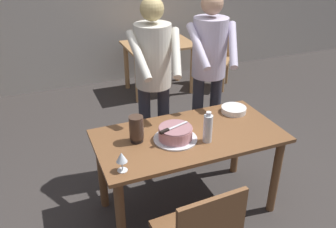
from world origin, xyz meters
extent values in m
plane|color=#383330|center=(0.00, 0.00, 0.00)|extent=(14.00, 14.00, 0.00)
cube|color=brown|center=(0.00, 0.00, 0.73)|extent=(1.48, 0.76, 0.03)
cylinder|color=brown|center=(-0.67, -0.30, 0.36)|extent=(0.07, 0.07, 0.72)
cylinder|color=brown|center=(0.67, -0.30, 0.36)|extent=(0.07, 0.07, 0.72)
cylinder|color=brown|center=(-0.67, 0.30, 0.36)|extent=(0.07, 0.07, 0.72)
cylinder|color=brown|center=(0.67, 0.30, 0.36)|extent=(0.07, 0.07, 0.72)
cylinder|color=silver|center=(-0.13, -0.03, 0.76)|extent=(0.34, 0.34, 0.01)
cylinder|color=#D18C93|center=(-0.13, -0.03, 0.81)|extent=(0.26, 0.26, 0.09)
cylinder|color=#926267|center=(-0.13, -0.03, 0.86)|extent=(0.25, 0.25, 0.01)
cube|color=silver|center=(-0.11, -0.02, 0.87)|extent=(0.20, 0.08, 0.00)
cube|color=black|center=(-0.24, -0.06, 0.87)|extent=(0.08, 0.05, 0.02)
cylinder|color=white|center=(0.53, 0.20, 0.76)|extent=(0.22, 0.22, 0.01)
cylinder|color=white|center=(0.53, 0.20, 0.77)|extent=(0.22, 0.22, 0.01)
cylinder|color=white|center=(0.53, 0.20, 0.78)|extent=(0.22, 0.22, 0.01)
cylinder|color=white|center=(0.53, 0.20, 0.79)|extent=(0.22, 0.22, 0.01)
cylinder|color=white|center=(0.53, 0.20, 0.80)|extent=(0.22, 0.22, 0.01)
cylinder|color=silver|center=(-0.62, -0.26, 0.75)|extent=(0.07, 0.07, 0.00)
cylinder|color=silver|center=(-0.62, -0.26, 0.79)|extent=(0.01, 0.01, 0.07)
cone|color=silver|center=(-0.62, -0.26, 0.86)|extent=(0.08, 0.08, 0.07)
cylinder|color=silver|center=(0.08, -0.14, 0.86)|extent=(0.07, 0.07, 0.22)
cylinder|color=silver|center=(0.08, -0.14, 0.98)|extent=(0.04, 0.04, 0.03)
cylinder|color=black|center=(-0.41, 0.06, 0.77)|extent=(0.10, 0.10, 0.03)
cylinder|color=#3F2D23|center=(-0.41, 0.06, 0.87)|extent=(0.11, 0.11, 0.18)
cylinder|color=#2D2D38|center=(0.01, 0.59, 0.47)|extent=(0.11, 0.11, 0.95)
cylinder|color=#2D2D38|center=(-0.17, 0.61, 0.47)|extent=(0.11, 0.11, 0.95)
cylinder|color=beige|center=(-0.08, 0.60, 1.23)|extent=(0.32, 0.32, 0.55)
sphere|color=tan|center=(-0.08, 0.60, 1.62)|extent=(0.20, 0.20, 0.20)
cylinder|color=beige|center=(0.05, 0.40, 1.30)|extent=(0.21, 0.41, 0.34)
cylinder|color=beige|center=(-0.26, 0.44, 1.30)|extent=(0.10, 0.42, 0.34)
cylinder|color=#2D2D38|center=(0.58, 0.61, 0.47)|extent=(0.11, 0.11, 0.95)
cylinder|color=#2D2D38|center=(0.40, 0.65, 0.47)|extent=(0.11, 0.11, 0.95)
cylinder|color=#B7ADC6|center=(0.49, 0.63, 1.23)|extent=(0.32, 0.32, 0.55)
sphere|color=tan|center=(0.49, 0.63, 1.62)|extent=(0.20, 0.20, 0.20)
cylinder|color=#B7ADC6|center=(0.60, 0.42, 1.30)|extent=(0.24, 0.41, 0.34)
cylinder|color=#B7ADC6|center=(0.30, 0.49, 1.30)|extent=(0.08, 0.42, 0.34)
cube|color=tan|center=(0.69, 2.51, 0.72)|extent=(1.00, 0.70, 0.03)
cylinder|color=tan|center=(0.27, 2.23, 0.35)|extent=(0.07, 0.07, 0.71)
cylinder|color=tan|center=(1.12, 2.23, 0.35)|extent=(0.07, 0.07, 0.71)
cylinder|color=tan|center=(0.27, 2.78, 0.35)|extent=(0.07, 0.07, 0.71)
cylinder|color=tan|center=(1.12, 2.78, 0.35)|extent=(0.07, 0.07, 0.71)
cube|color=tan|center=(1.54, 2.34, 0.43)|extent=(0.62, 0.62, 0.04)
cylinder|color=tan|center=(1.57, 2.08, 0.21)|extent=(0.04, 0.04, 0.41)
cylinder|color=tan|center=(1.29, 2.31, 0.21)|extent=(0.04, 0.04, 0.41)
cylinder|color=tan|center=(1.80, 2.36, 0.21)|extent=(0.04, 0.04, 0.41)
cylinder|color=tan|center=(1.52, 2.60, 0.21)|extent=(0.04, 0.04, 0.41)
cube|color=tan|center=(1.67, 2.50, 0.68)|extent=(0.36, 0.30, 0.45)
camera|label=1|loc=(-1.05, -2.14, 2.17)|focal=37.33mm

